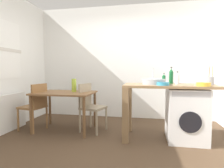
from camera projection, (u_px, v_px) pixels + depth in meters
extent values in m
plane|color=#4C3826|center=(110.00, 144.00, 2.86)|extent=(5.46, 5.46, 0.00)
cube|color=white|center=(124.00, 62.00, 4.48)|extent=(4.60, 0.10, 2.70)
cube|color=white|center=(3.00, 49.00, 3.42)|extent=(0.01, 0.90, 1.10)
cube|color=beige|center=(4.00, 49.00, 3.42)|extent=(0.02, 0.96, 0.06)
cube|color=white|center=(9.00, 112.00, 3.50)|extent=(0.10, 0.80, 0.70)
cube|color=brown|center=(65.00, 93.00, 3.49)|extent=(1.10, 0.76, 0.03)
cylinder|color=brown|center=(31.00, 115.00, 3.28)|extent=(0.05, 0.05, 0.71)
cylinder|color=brown|center=(84.00, 118.00, 3.10)|extent=(0.05, 0.05, 0.71)
cylinder|color=brown|center=(50.00, 108.00, 3.93)|extent=(0.05, 0.05, 0.71)
cylinder|color=brown|center=(95.00, 109.00, 3.75)|extent=(0.05, 0.05, 0.71)
cube|color=olive|center=(33.00, 107.00, 3.52)|extent=(0.47, 0.47, 0.04)
cube|color=olive|center=(40.00, 96.00, 3.44)|extent=(0.11, 0.38, 0.45)
cylinder|color=olive|center=(18.00, 120.00, 3.44)|extent=(0.04, 0.04, 0.45)
cylinder|color=olive|center=(33.00, 115.00, 3.77)|extent=(0.04, 0.04, 0.45)
cylinder|color=olive|center=(33.00, 122.00, 3.31)|extent=(0.04, 0.04, 0.45)
cylinder|color=olive|center=(47.00, 117.00, 3.64)|extent=(0.04, 0.04, 0.45)
cube|color=gray|center=(93.00, 108.00, 3.46)|extent=(0.49, 0.49, 0.04)
cube|color=gray|center=(85.00, 95.00, 3.52)|extent=(0.14, 0.38, 0.45)
cylinder|color=gray|center=(106.00, 118.00, 3.55)|extent=(0.04, 0.04, 0.45)
cylinder|color=gray|center=(97.00, 123.00, 3.23)|extent=(0.04, 0.04, 0.45)
cylinder|color=gray|center=(91.00, 116.00, 3.71)|extent=(0.04, 0.04, 0.45)
cylinder|color=gray|center=(80.00, 121.00, 3.39)|extent=(0.04, 0.04, 0.45)
cube|color=olive|center=(170.00, 86.00, 3.01)|extent=(1.50, 0.68, 0.04)
cube|color=brown|center=(125.00, 116.00, 2.89)|extent=(0.10, 0.10, 0.88)
cube|color=brown|center=(129.00, 108.00, 3.46)|extent=(0.10, 0.10, 0.88)
cube|color=white|center=(186.00, 115.00, 3.00)|extent=(0.60, 0.60, 0.86)
cylinder|color=black|center=(190.00, 122.00, 2.70)|extent=(0.32, 0.02, 0.32)
cube|color=#B2B2B7|center=(191.00, 94.00, 2.68)|extent=(0.54, 0.01, 0.08)
cylinder|color=#9EA0A5|center=(154.00, 82.00, 3.06)|extent=(0.38, 0.38, 0.09)
cylinder|color=#B2B2B7|center=(153.00, 76.00, 3.23)|extent=(0.02, 0.02, 0.28)
cylinder|color=#19592D|center=(164.00, 80.00, 3.13)|extent=(0.06, 0.06, 0.14)
cone|color=#19592D|center=(164.00, 75.00, 3.12)|extent=(0.05, 0.05, 0.04)
cylinder|color=#262626|center=(164.00, 73.00, 3.12)|extent=(0.02, 0.02, 0.02)
cylinder|color=#19592D|center=(171.00, 78.00, 3.21)|extent=(0.07, 0.07, 0.21)
cone|color=#19592D|center=(171.00, 70.00, 3.20)|extent=(0.06, 0.06, 0.06)
cylinder|color=#262626|center=(171.00, 68.00, 3.19)|extent=(0.03, 0.03, 0.02)
cylinder|color=silver|center=(177.00, 80.00, 3.08)|extent=(0.07, 0.07, 0.15)
cone|color=silver|center=(177.00, 74.00, 3.08)|extent=(0.06, 0.06, 0.04)
cylinder|color=#262626|center=(178.00, 72.00, 3.08)|extent=(0.03, 0.03, 0.02)
cylinder|color=teal|center=(163.00, 84.00, 2.84)|extent=(0.19, 0.19, 0.05)
cylinder|color=#1E546B|center=(163.00, 83.00, 2.84)|extent=(0.15, 0.15, 0.03)
cylinder|color=gray|center=(210.00, 81.00, 2.94)|extent=(0.11, 0.11, 0.13)
cylinder|color=#99724C|center=(209.00, 72.00, 2.94)|extent=(0.01, 0.04, 0.18)
cylinder|color=#99724C|center=(212.00, 72.00, 2.91)|extent=(0.01, 0.05, 0.18)
cylinder|color=gold|center=(203.00, 84.00, 2.71)|extent=(0.20, 0.20, 0.05)
cylinder|color=olive|center=(204.00, 83.00, 2.71)|extent=(0.16, 0.16, 0.03)
cylinder|color=#A8C63D|center=(74.00, 85.00, 3.55)|extent=(0.09, 0.09, 0.25)
cube|color=#B2B2B7|center=(167.00, 85.00, 2.92)|extent=(0.15, 0.06, 0.01)
cube|color=#262628|center=(167.00, 85.00, 2.92)|extent=(0.15, 0.06, 0.01)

